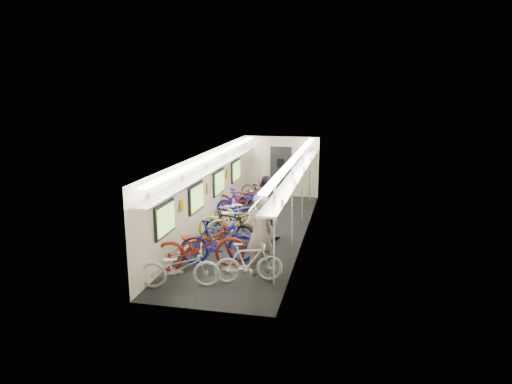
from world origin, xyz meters
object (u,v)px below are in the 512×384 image
at_px(bicycle_0, 180,267).
at_px(passenger_near, 259,234).
at_px(passenger_mid, 266,207).
at_px(bicycle_1, 218,241).
at_px(backpack, 261,218).

xyz_separation_m(bicycle_0, passenger_near, (1.54, 1.06, 0.53)).
distance_m(bicycle_0, passenger_mid, 3.93).
height_order(bicycle_1, passenger_near, passenger_near).
xyz_separation_m(passenger_mid, backpack, (0.33, -2.33, 0.36)).
distance_m(bicycle_1, passenger_near, 1.29).
height_order(bicycle_0, passenger_near, passenger_near).
bearing_deg(bicycle_0, backpack, -63.84).
relative_size(bicycle_1, backpack, 4.96).
distance_m(bicycle_0, passenger_near, 1.95).
xyz_separation_m(passenger_near, passenger_mid, (-0.36, 2.66, -0.06)).
bearing_deg(passenger_near, bicycle_1, -63.04).
relative_size(passenger_near, backpack, 5.18).
distance_m(bicycle_1, backpack, 1.32).
height_order(passenger_mid, backpack, passenger_mid).
height_order(passenger_near, backpack, passenger_near).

